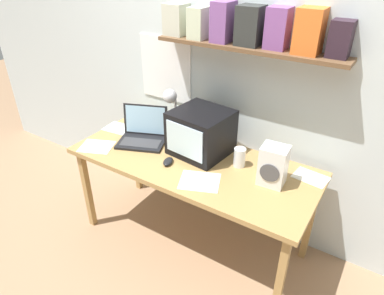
% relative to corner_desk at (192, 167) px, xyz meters
% --- Properties ---
extents(ground_plane, '(12.00, 12.00, 0.00)m').
position_rel_corner_desk_xyz_m(ground_plane, '(0.00, 0.00, -0.68)').
color(ground_plane, '#A07B5A').
extents(back_wall, '(5.60, 0.24, 2.60)m').
position_rel_corner_desk_xyz_m(back_wall, '(0.01, 0.45, 0.63)').
color(back_wall, silver).
rests_on(back_wall, ground_plane).
extents(corner_desk, '(1.71, 0.72, 0.74)m').
position_rel_corner_desk_xyz_m(corner_desk, '(0.00, 0.00, 0.00)').
color(corner_desk, '#AE864D').
rests_on(corner_desk, ground_plane).
extents(crt_monitor, '(0.41, 0.40, 0.31)m').
position_rel_corner_desk_xyz_m(crt_monitor, '(-0.01, 0.13, 0.22)').
color(crt_monitor, black).
rests_on(crt_monitor, corner_desk).
extents(laptop, '(0.42, 0.38, 0.25)m').
position_rel_corner_desk_xyz_m(laptop, '(-0.46, 0.04, 0.12)').
color(laptop, black).
rests_on(laptop, corner_desk).
extents(desk_lamp, '(0.13, 0.18, 0.39)m').
position_rel_corner_desk_xyz_m(desk_lamp, '(-0.30, 0.19, 0.33)').
color(desk_lamp, silver).
rests_on(desk_lamp, corner_desk).
extents(juice_glass, '(0.08, 0.08, 0.13)m').
position_rel_corner_desk_xyz_m(juice_glass, '(0.30, 0.11, 0.12)').
color(juice_glass, white).
rests_on(juice_glass, corner_desk).
extents(space_heater, '(0.17, 0.15, 0.25)m').
position_rel_corner_desk_xyz_m(space_heater, '(0.55, 0.04, 0.19)').
color(space_heater, white).
rests_on(space_heater, corner_desk).
extents(computer_mouse, '(0.09, 0.12, 0.03)m').
position_rel_corner_desk_xyz_m(computer_mouse, '(-0.11, -0.12, 0.08)').
color(computer_mouse, black).
rests_on(computer_mouse, corner_desk).
extents(printed_handout, '(0.31, 0.28, 0.00)m').
position_rel_corner_desk_xyz_m(printed_handout, '(0.18, -0.18, 0.06)').
color(printed_handout, silver).
rests_on(printed_handout, corner_desk).
extents(open_notebook, '(0.23, 0.17, 0.00)m').
position_rel_corner_desk_xyz_m(open_notebook, '(0.75, 0.23, 0.06)').
color(open_notebook, white).
rests_on(open_notebook, corner_desk).
extents(loose_paper_near_monitor, '(0.29, 0.27, 0.00)m').
position_rel_corner_desk_xyz_m(loose_paper_near_monitor, '(-0.69, -0.22, 0.06)').
color(loose_paper_near_monitor, white).
rests_on(loose_paper_near_monitor, corner_desk).
extents(loose_paper_near_laptop, '(0.29, 0.20, 0.00)m').
position_rel_corner_desk_xyz_m(loose_paper_near_laptop, '(-0.73, 0.09, 0.06)').
color(loose_paper_near_laptop, white).
rests_on(loose_paper_near_laptop, corner_desk).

